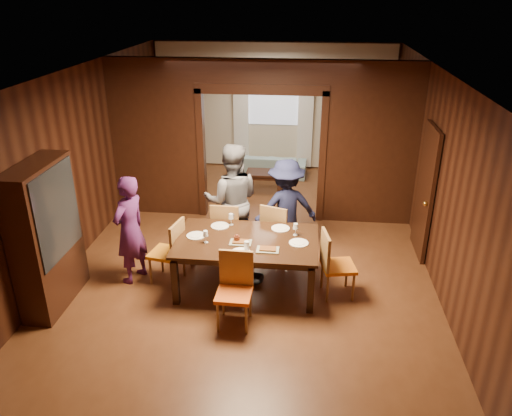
# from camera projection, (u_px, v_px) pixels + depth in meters

# --- Properties ---
(floor) EXTENTS (9.00, 9.00, 0.00)m
(floor) POSITION_uv_depth(u_px,v_px,m) (251.00, 257.00, 8.06)
(floor) COLOR #572E18
(floor) RESTS_ON ground
(ceiling) EXTENTS (5.50, 9.00, 0.02)m
(ceiling) POSITION_uv_depth(u_px,v_px,m) (250.00, 74.00, 6.88)
(ceiling) COLOR silver
(ceiling) RESTS_ON room_walls
(room_walls) EXTENTS (5.52, 9.01, 2.90)m
(room_walls) POSITION_uv_depth(u_px,v_px,m) (263.00, 135.00, 9.16)
(room_walls) COLOR black
(room_walls) RESTS_ON floor
(person_purple) EXTENTS (0.58, 0.69, 1.62)m
(person_purple) POSITION_uv_depth(u_px,v_px,m) (130.00, 230.00, 7.14)
(person_purple) COLOR #501E59
(person_purple) RESTS_ON floor
(person_grey) EXTENTS (0.97, 0.80, 1.85)m
(person_grey) POSITION_uv_depth(u_px,v_px,m) (232.00, 201.00, 7.81)
(person_grey) COLOR #53535A
(person_grey) RESTS_ON floor
(person_navy) EXTENTS (1.17, 0.89, 1.60)m
(person_navy) POSITION_uv_depth(u_px,v_px,m) (286.00, 208.00, 7.88)
(person_navy) COLOR #161937
(person_navy) RESTS_ON floor
(sofa) EXTENTS (1.72, 0.71, 0.50)m
(sofa) POSITION_uv_depth(u_px,v_px,m) (269.00, 165.00, 11.46)
(sofa) COLOR #82A3AB
(sofa) RESTS_ON floor
(serving_bowl) EXTENTS (0.30, 0.30, 0.07)m
(serving_bowl) POSITION_uv_depth(u_px,v_px,m) (254.00, 234.00, 7.06)
(serving_bowl) COLOR black
(serving_bowl) RESTS_ON dining_table
(dining_table) EXTENTS (1.99, 1.23, 0.76)m
(dining_table) POSITION_uv_depth(u_px,v_px,m) (247.00, 263.00, 7.13)
(dining_table) COLOR black
(dining_table) RESTS_ON floor
(coffee_table) EXTENTS (0.80, 0.50, 0.40)m
(coffee_table) POSITION_uv_depth(u_px,v_px,m) (265.00, 181.00, 10.66)
(coffee_table) COLOR black
(coffee_table) RESTS_ON floor
(chair_left) EXTENTS (0.52, 0.52, 0.97)m
(chair_left) POSITION_uv_depth(u_px,v_px,m) (166.00, 251.00, 7.24)
(chair_left) COLOR orange
(chair_left) RESTS_ON floor
(chair_right) EXTENTS (0.52, 0.52, 0.97)m
(chair_right) POSITION_uv_depth(u_px,v_px,m) (339.00, 264.00, 6.90)
(chair_right) COLOR orange
(chair_right) RESTS_ON floor
(chair_far_l) EXTENTS (0.45, 0.45, 0.97)m
(chair_far_l) POSITION_uv_depth(u_px,v_px,m) (227.00, 229.00, 7.90)
(chair_far_l) COLOR #E54315
(chair_far_l) RESTS_ON floor
(chair_far_r) EXTENTS (0.56, 0.56, 0.97)m
(chair_far_r) POSITION_uv_depth(u_px,v_px,m) (278.00, 231.00, 7.84)
(chair_far_r) COLOR orange
(chair_far_r) RESTS_ON floor
(chair_near) EXTENTS (0.45, 0.45, 0.97)m
(chair_near) POSITION_uv_depth(u_px,v_px,m) (234.00, 292.00, 6.27)
(chair_near) COLOR #D65414
(chair_near) RESTS_ON floor
(hutch) EXTENTS (0.40, 1.20, 2.00)m
(hutch) POSITION_uv_depth(u_px,v_px,m) (46.00, 237.00, 6.54)
(hutch) COLOR black
(hutch) RESTS_ON floor
(door_right) EXTENTS (0.06, 0.90, 2.10)m
(door_right) POSITION_uv_depth(u_px,v_px,m) (425.00, 192.00, 7.82)
(door_right) COLOR black
(door_right) RESTS_ON floor
(window_far) EXTENTS (1.20, 0.03, 1.30)m
(window_far) POSITION_uv_depth(u_px,v_px,m) (273.00, 96.00, 11.40)
(window_far) COLOR silver
(window_far) RESTS_ON back_wall
(curtain_left) EXTENTS (0.35, 0.06, 2.40)m
(curtain_left) POSITION_uv_depth(u_px,v_px,m) (241.00, 115.00, 11.62)
(curtain_left) COLOR white
(curtain_left) RESTS_ON back_wall
(curtain_right) EXTENTS (0.35, 0.06, 2.40)m
(curtain_right) POSITION_uv_depth(u_px,v_px,m) (306.00, 117.00, 11.47)
(curtain_right) COLOR white
(curtain_right) RESTS_ON back_wall
(plate_left) EXTENTS (0.27, 0.27, 0.01)m
(plate_left) POSITION_uv_depth(u_px,v_px,m) (196.00, 236.00, 7.07)
(plate_left) COLOR silver
(plate_left) RESTS_ON dining_table
(plate_far_l) EXTENTS (0.27, 0.27, 0.01)m
(plate_far_l) POSITION_uv_depth(u_px,v_px,m) (220.00, 226.00, 7.36)
(plate_far_l) COLOR silver
(plate_far_l) RESTS_ON dining_table
(plate_far_r) EXTENTS (0.27, 0.27, 0.01)m
(plate_far_r) POSITION_uv_depth(u_px,v_px,m) (280.00, 228.00, 7.29)
(plate_far_r) COLOR white
(plate_far_r) RESTS_ON dining_table
(plate_right) EXTENTS (0.27, 0.27, 0.01)m
(plate_right) POSITION_uv_depth(u_px,v_px,m) (299.00, 243.00, 6.87)
(plate_right) COLOR white
(plate_right) RESTS_ON dining_table
(plate_near) EXTENTS (0.27, 0.27, 0.01)m
(plate_near) POSITION_uv_depth(u_px,v_px,m) (241.00, 253.00, 6.63)
(plate_near) COLOR white
(plate_near) RESTS_ON dining_table
(platter_a) EXTENTS (0.30, 0.20, 0.04)m
(platter_a) POSITION_uv_depth(u_px,v_px,m) (241.00, 242.00, 6.87)
(platter_a) COLOR gray
(platter_a) RESTS_ON dining_table
(platter_b) EXTENTS (0.30, 0.20, 0.04)m
(platter_b) POSITION_uv_depth(u_px,v_px,m) (268.00, 249.00, 6.68)
(platter_b) COLOR gray
(platter_b) RESTS_ON dining_table
(wineglass_left) EXTENTS (0.08, 0.08, 0.18)m
(wineglass_left) POSITION_uv_depth(u_px,v_px,m) (206.00, 237.00, 6.86)
(wineglass_left) COLOR silver
(wineglass_left) RESTS_ON dining_table
(wineglass_far) EXTENTS (0.08, 0.08, 0.18)m
(wineglass_far) POSITION_uv_depth(u_px,v_px,m) (231.00, 219.00, 7.38)
(wineglass_far) COLOR white
(wineglass_far) RESTS_ON dining_table
(wineglass_right) EXTENTS (0.08, 0.08, 0.18)m
(wineglass_right) POSITION_uv_depth(u_px,v_px,m) (296.00, 229.00, 7.07)
(wineglass_right) COLOR silver
(wineglass_right) RESTS_ON dining_table
(tumbler) EXTENTS (0.07, 0.07, 0.14)m
(tumbler) POSITION_uv_depth(u_px,v_px,m) (247.00, 246.00, 6.66)
(tumbler) COLOR silver
(tumbler) RESTS_ON dining_table
(condiment_jar) EXTENTS (0.08, 0.08, 0.11)m
(condiment_jar) POSITION_uv_depth(u_px,v_px,m) (237.00, 238.00, 6.89)
(condiment_jar) COLOR #502012
(condiment_jar) RESTS_ON dining_table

